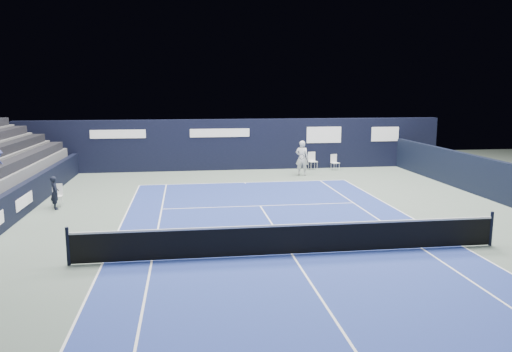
# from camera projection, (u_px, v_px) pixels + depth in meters

# --- Properties ---
(ground) EXTENTS (48.00, 48.00, 0.00)m
(ground) POSITION_uv_depth(u_px,v_px,m) (279.00, 236.00, 16.85)
(ground) COLOR #546459
(ground) RESTS_ON ground
(court_surface) EXTENTS (10.97, 23.77, 0.01)m
(court_surface) POSITION_uv_depth(u_px,v_px,m) (292.00, 255.00, 14.90)
(court_surface) COLOR navy
(court_surface) RESTS_ON ground
(enclosure_wall_right) EXTENTS (0.30, 22.00, 1.80)m
(enclosure_wall_right) POSITION_uv_depth(u_px,v_px,m) (496.00, 181.00, 22.05)
(enclosure_wall_right) COLOR black
(enclosure_wall_right) RESTS_ON ground
(folding_chair_back_a) EXTENTS (0.55, 0.57, 1.08)m
(folding_chair_back_a) POSITION_uv_depth(u_px,v_px,m) (312.00, 158.00, 30.89)
(folding_chair_back_a) COLOR white
(folding_chair_back_a) RESTS_ON ground
(folding_chair_back_b) EXTENTS (0.52, 0.51, 0.97)m
(folding_chair_back_b) POSITION_uv_depth(u_px,v_px,m) (335.00, 161.00, 30.62)
(folding_chair_back_b) COLOR silver
(folding_chair_back_b) RESTS_ON ground
(line_judge_chair) EXTENTS (0.42, 0.40, 0.94)m
(line_judge_chair) POSITION_uv_depth(u_px,v_px,m) (57.00, 194.00, 21.08)
(line_judge_chair) COLOR white
(line_judge_chair) RESTS_ON ground
(line_judge) EXTENTS (0.50, 0.59, 1.38)m
(line_judge) POSITION_uv_depth(u_px,v_px,m) (55.00, 193.00, 20.48)
(line_judge) COLOR black
(line_judge) RESTS_ON ground
(court_markings) EXTENTS (11.03, 23.83, 0.00)m
(court_markings) POSITION_uv_depth(u_px,v_px,m) (292.00, 254.00, 14.89)
(court_markings) COLOR white
(court_markings) RESTS_ON court_surface
(tennis_net) EXTENTS (12.90, 0.10, 1.10)m
(tennis_net) POSITION_uv_depth(u_px,v_px,m) (292.00, 238.00, 14.81)
(tennis_net) COLOR black
(tennis_net) RESTS_ON ground
(back_sponsor_wall) EXTENTS (26.00, 0.63, 3.10)m
(back_sponsor_wall) POSITION_uv_depth(u_px,v_px,m) (236.00, 144.00, 30.73)
(back_sponsor_wall) COLOR black
(back_sponsor_wall) RESTS_ON ground
(side_barrier_left) EXTENTS (0.33, 22.00, 1.20)m
(side_barrier_left) POSITION_uv_depth(u_px,v_px,m) (20.00, 201.00, 19.31)
(side_barrier_left) COLOR black
(side_barrier_left) RESTS_ON ground
(tennis_player) EXTENTS (0.86, 0.97, 2.01)m
(tennis_player) POSITION_uv_depth(u_px,v_px,m) (302.00, 158.00, 28.63)
(tennis_player) COLOR silver
(tennis_player) RESTS_ON ground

